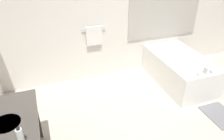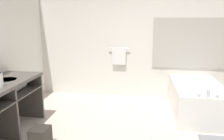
% 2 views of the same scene
% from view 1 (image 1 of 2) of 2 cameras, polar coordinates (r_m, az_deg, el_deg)
% --- Properties ---
extents(wall_back_with_blinds, '(7.40, 0.13, 2.70)m').
position_cam_1_polar(wall_back_with_blinds, '(4.50, -0.85, 14.13)').
color(wall_back_with_blinds, white).
rests_on(wall_back_with_blinds, ground_plane).
extents(bathtub, '(0.90, 1.60, 0.71)m').
position_cam_1_polar(bathtub, '(4.78, 17.16, 0.44)').
color(bathtub, white).
rests_on(bathtub, ground_plane).
extents(water_bottle_1, '(0.06, 0.06, 0.21)m').
position_cam_1_polar(water_bottle_1, '(2.38, -22.87, -15.65)').
color(water_bottle_1, silver).
rests_on(water_bottle_1, vanity_counter).
extents(bath_mat, '(0.47, 0.61, 0.02)m').
position_cam_1_polar(bath_mat, '(4.32, 26.40, -10.46)').
color(bath_mat, slate).
rests_on(bath_mat, ground_plane).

